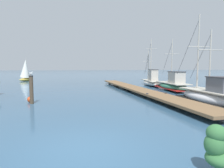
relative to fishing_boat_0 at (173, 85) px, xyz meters
The scene contains 10 objects.
ground_plane 17.17m from the fishing_boat_0, 130.14° to the right, with size 400.00×400.00×0.00m, color #335675.
floating_dock 4.60m from the fishing_boat_0, behind, with size 1.90×23.99×0.53m.
fishing_boat_0 is the anchor object (origin of this frame).
fishing_boat_1 5.85m from the fishing_boat_0, 88.52° to the left, with size 2.85×7.40×6.62m.
fishing_boat_2 8.47m from the fishing_boat_0, 104.10° to the right, with size 2.27×7.42×6.42m.
mooring_piling 14.72m from the fishing_boat_0, 161.34° to the right, with size 0.30×0.30×1.99m.
perched_seagull 14.80m from the fishing_boat_0, 161.36° to the right, with size 0.35×0.26×0.26m.
coastal_shrub 17.32m from the fishing_boat_0, 118.03° to the right, with size 0.73×0.67×1.22m.
mooring_buoy 14.75m from the fishing_boat_0, 164.00° to the right, with size 0.41×0.41×0.49m.
distant_sailboat 27.70m from the fishing_boat_0, 133.63° to the left, with size 2.82×3.39×4.57m.
Camera 1 is at (-0.48, -5.74, 2.53)m, focal length 30.46 mm.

